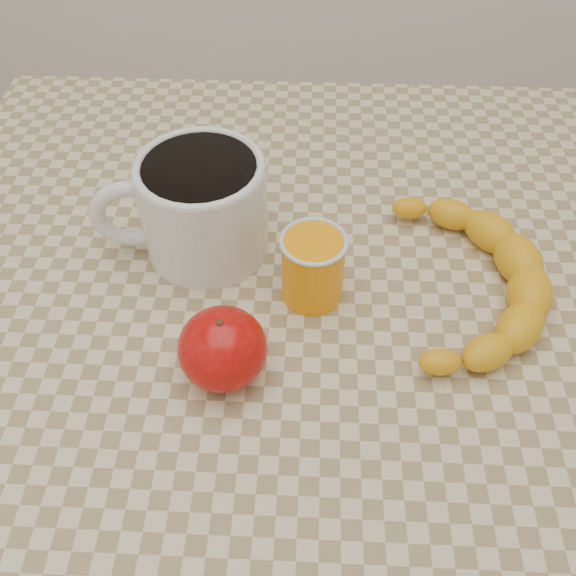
{
  "coord_description": "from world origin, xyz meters",
  "views": [
    {
      "loc": [
        0.02,
        -0.4,
        1.23
      ],
      "look_at": [
        0.0,
        0.0,
        0.77
      ],
      "focal_mm": 40.0,
      "sensor_mm": 36.0,
      "label": 1
    }
  ],
  "objects_px": {
    "coffee_mug": "(200,204)",
    "apple": "(223,349)",
    "table": "(288,353)",
    "orange_juice_glass": "(313,267)",
    "banana": "(467,279)"
  },
  "relations": [
    {
      "from": "coffee_mug",
      "to": "apple",
      "type": "height_order",
      "value": "coffee_mug"
    },
    {
      "from": "table",
      "to": "apple",
      "type": "distance_m",
      "value": 0.16
    },
    {
      "from": "coffee_mug",
      "to": "orange_juice_glass",
      "type": "bearing_deg",
      "value": -28.45
    },
    {
      "from": "banana",
      "to": "coffee_mug",
      "type": "bearing_deg",
      "value": 175.36
    },
    {
      "from": "orange_juice_glass",
      "to": "coffee_mug",
      "type": "bearing_deg",
      "value": 151.55
    },
    {
      "from": "orange_juice_glass",
      "to": "table",
      "type": "bearing_deg",
      "value": -152.88
    },
    {
      "from": "banana",
      "to": "apple",
      "type": "bearing_deg",
      "value": -148.1
    },
    {
      "from": "orange_juice_glass",
      "to": "banana",
      "type": "xyz_separation_m",
      "value": [
        0.15,
        0.01,
        -0.02
      ]
    },
    {
      "from": "orange_juice_glass",
      "to": "apple",
      "type": "height_order",
      "value": "orange_juice_glass"
    },
    {
      "from": "table",
      "to": "banana",
      "type": "relative_size",
      "value": 2.77
    },
    {
      "from": "table",
      "to": "apple",
      "type": "xyz_separation_m",
      "value": [
        -0.05,
        -0.08,
        0.12
      ]
    },
    {
      "from": "table",
      "to": "orange_juice_glass",
      "type": "distance_m",
      "value": 0.13
    },
    {
      "from": "coffee_mug",
      "to": "banana",
      "type": "height_order",
      "value": "coffee_mug"
    },
    {
      "from": "table",
      "to": "orange_juice_glass",
      "type": "relative_size",
      "value": 10.83
    },
    {
      "from": "table",
      "to": "banana",
      "type": "bearing_deg",
      "value": 6.09
    }
  ]
}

